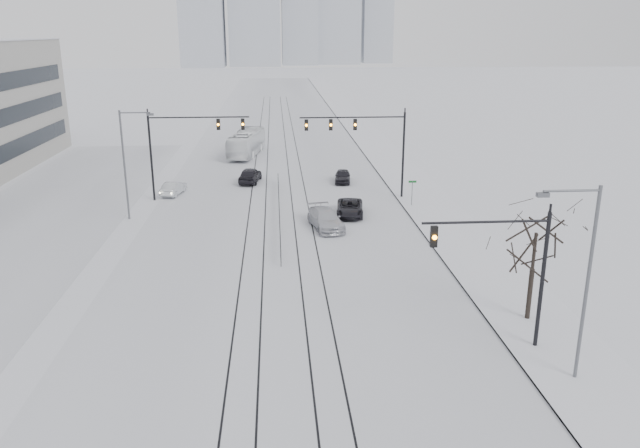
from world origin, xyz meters
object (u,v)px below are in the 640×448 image
Objects in this scene: bare_tree at (535,242)px; sedan_nb_far at (343,176)px; sedan_sb_inner at (250,175)px; sedan_nb_front at (350,208)px; traffic_mast_near at (511,263)px; box_truck at (247,143)px; sedan_sb_outer at (174,188)px; sedan_nb_right at (326,219)px.

sedan_nb_far is (-6.55, 32.71, -3.83)m from bare_tree.
sedan_sb_inner is at bearing 115.72° from bare_tree.
sedan_sb_inner reaches higher than sedan_nb_far.
sedan_nb_front is at bearing 109.19° from bare_tree.
traffic_mast_near is 3.85m from bare_tree.
sedan_nb_far is 18.66m from box_truck.
bare_tree is at bearing -71.71° from sedan_nb_far.
box_truck is at bearing 116.54° from sedan_nb_front.
sedan_sb_outer is (-7.13, -4.49, -0.15)m from sedan_sb_inner.
box_truck is (-7.44, 30.89, 0.79)m from sedan_nb_right.
bare_tree is at bearing 124.87° from sedan_sb_inner.
sedan_nb_far is at bearing 67.99° from sedan_nb_right.
sedan_nb_far is 0.35× the size of box_truck.
box_truck reaches higher than sedan_sb_outer.
traffic_mast_near is 39.03m from sedan_sb_inner.
sedan_nb_front is (-4.80, 23.72, -3.91)m from traffic_mast_near.
bare_tree is at bearing -63.90° from sedan_nb_front.
box_truck is at bearing -96.30° from sedan_sb_outer.
sedan_nb_right is at bearing 109.42° from traffic_mast_near.
sedan_nb_right is (-2.34, -3.46, 0.10)m from sedan_nb_front.
sedan_nb_far is (16.65, 3.84, 0.02)m from sedan_sb_outer.
bare_tree reaches higher than sedan_sb_outer.
sedan_sb_inner is 17.37m from sedan_nb_right.
sedan_sb_outer is at bearing -160.03° from sedan_nb_far.
sedan_sb_outer is (-20.79, 31.87, -3.93)m from traffic_mast_near.
bare_tree is at bearing 119.77° from box_truck.
sedan_sb_outer is 0.35× the size of box_truck.
traffic_mast_near is at bearing -76.43° from sedan_nb_far.
bare_tree reaches higher than box_truck.
sedan_sb_outer is at bearing 41.36° from sedan_sb_inner.
bare_tree is 1.59× the size of sedan_nb_far.
bare_tree is 22.27m from sedan_nb_front.
sedan_nb_right is 1.35× the size of sedan_nb_far.
bare_tree is at bearing 140.34° from sedan_sb_outer.
traffic_mast_near is at bearing -71.65° from sedan_nb_front.
sedan_sb_inner is at bearing 110.58° from traffic_mast_near.
box_truck is (-9.78, 27.43, 0.88)m from sedan_nb_front.
traffic_mast_near is at bearing -128.76° from bare_tree.
sedan_sb_outer is at bearing 159.91° from sedan_nb_front.
sedan_sb_inner is at bearing 131.93° from sedan_nb_front.
bare_tree is 37.21m from sedan_sb_inner.
traffic_mast_near is 24.51m from sedan_nb_front.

